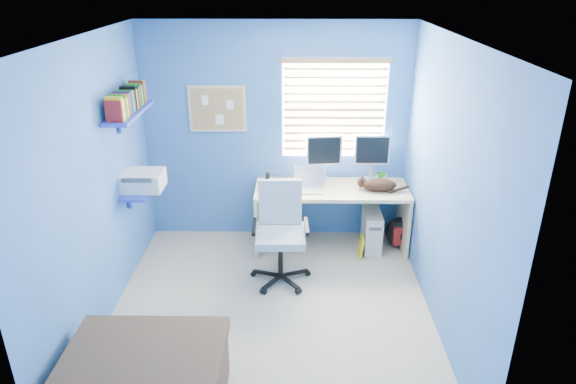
{
  "coord_description": "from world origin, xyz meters",
  "views": [
    {
      "loc": [
        0.21,
        -4.0,
        2.97
      ],
      "look_at": [
        0.15,
        0.65,
        0.95
      ],
      "focal_mm": 32.0,
      "sensor_mm": 36.0,
      "label": 1
    }
  ],
  "objects_px": {
    "tower_pc": "(372,230)",
    "office_chair": "(280,245)",
    "desk": "(331,218)",
    "cat": "(380,185)",
    "laptop": "(308,181)"
  },
  "relations": [
    {
      "from": "desk",
      "to": "tower_pc",
      "type": "bearing_deg",
      "value": -2.87
    },
    {
      "from": "desk",
      "to": "tower_pc",
      "type": "height_order",
      "value": "desk"
    },
    {
      "from": "laptop",
      "to": "office_chair",
      "type": "xyz_separation_m",
      "value": [
        -0.29,
        -0.6,
        -0.47
      ]
    },
    {
      "from": "tower_pc",
      "to": "office_chair",
      "type": "bearing_deg",
      "value": -147.74
    },
    {
      "from": "laptop",
      "to": "cat",
      "type": "relative_size",
      "value": 0.89
    },
    {
      "from": "cat",
      "to": "office_chair",
      "type": "bearing_deg",
      "value": -136.83
    },
    {
      "from": "desk",
      "to": "tower_pc",
      "type": "distance_m",
      "value": 0.5
    },
    {
      "from": "tower_pc",
      "to": "office_chair",
      "type": "height_order",
      "value": "office_chair"
    },
    {
      "from": "desk",
      "to": "laptop",
      "type": "height_order",
      "value": "laptop"
    },
    {
      "from": "desk",
      "to": "tower_pc",
      "type": "xyz_separation_m",
      "value": [
        0.47,
        -0.02,
        -0.14
      ]
    },
    {
      "from": "desk",
      "to": "office_chair",
      "type": "bearing_deg",
      "value": -129.54
    },
    {
      "from": "desk",
      "to": "office_chair",
      "type": "distance_m",
      "value": 0.87
    },
    {
      "from": "cat",
      "to": "office_chair",
      "type": "relative_size",
      "value": 0.36
    },
    {
      "from": "desk",
      "to": "laptop",
      "type": "distance_m",
      "value": 0.55
    },
    {
      "from": "cat",
      "to": "office_chair",
      "type": "height_order",
      "value": "office_chair"
    }
  ]
}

